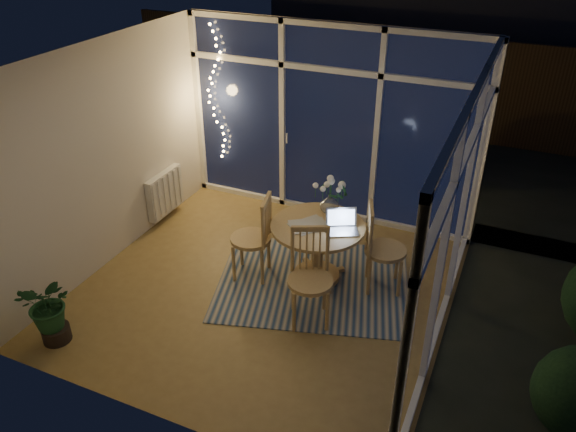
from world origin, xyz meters
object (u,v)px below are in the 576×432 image
object	(u,v)px
chair_front	(310,279)
potted_plant	(50,310)
chair_right	(386,248)
chair_left	(251,237)
dining_table	(317,252)
flower_vase	(329,204)
laptop	(343,222)

from	to	relation	value
chair_front	potted_plant	distance (m)	2.58
chair_right	potted_plant	xyz separation A→B (m)	(-2.77, -2.18, -0.15)
chair_left	potted_plant	xyz separation A→B (m)	(-1.30, -1.79, -0.15)
dining_table	potted_plant	bearing A→B (deg)	-134.69
flower_vase	chair_right	bearing A→B (deg)	-14.16
chair_right	potted_plant	distance (m)	3.52
chair_left	laptop	bearing A→B (deg)	89.63
laptop	flower_vase	size ratio (longest dim) A/B	1.61
chair_right	flower_vase	distance (m)	0.82
flower_vase	laptop	bearing A→B (deg)	-51.17
chair_front	flower_vase	world-z (taller)	chair_front
chair_right	laptop	distance (m)	0.58
laptop	flower_vase	world-z (taller)	laptop
potted_plant	flower_vase	bearing A→B (deg)	49.39
flower_vase	potted_plant	world-z (taller)	flower_vase
chair_left	laptop	xyz separation A→B (m)	(1.01, 0.22, 0.32)
potted_plant	chair_front	bearing A→B (deg)	30.45
chair_left	flower_vase	bearing A→B (deg)	115.50
chair_front	laptop	size ratio (longest dim) A/B	3.15
chair_front	potted_plant	size ratio (longest dim) A/B	1.40
chair_left	chair_front	size ratio (longest dim) A/B	1.00
chair_left	laptop	distance (m)	1.08
chair_left	flower_vase	size ratio (longest dim) A/B	5.04
chair_left	chair_right	world-z (taller)	chair_left
chair_left	chair_right	size ratio (longest dim) A/B	1.00
chair_right	chair_front	xyz separation A→B (m)	(-0.54, -0.87, 0.00)
chair_front	chair_left	bearing A→B (deg)	127.85
chair_right	chair_front	bearing A→B (deg)	129.23
laptop	potted_plant	xyz separation A→B (m)	(-2.31, -2.01, -0.47)
dining_table	flower_vase	xyz separation A→B (m)	(0.01, 0.33, 0.47)
dining_table	flower_vase	distance (m)	0.57
chair_right	flower_vase	size ratio (longest dim) A/B	5.03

